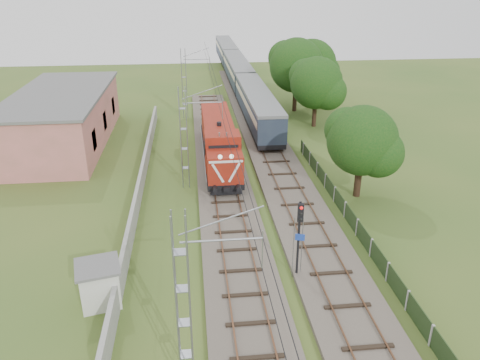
{
  "coord_description": "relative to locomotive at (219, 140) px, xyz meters",
  "views": [
    {
      "loc": [
        -2.4,
        -22.51,
        15.51
      ],
      "look_at": [
        0.88,
        7.77,
        2.2
      ],
      "focal_mm": 35.0,
      "sensor_mm": 36.0,
      "label": 1
    }
  ],
  "objects": [
    {
      "name": "tree_d",
      "position": [
        13.07,
        18.98,
        3.14
      ],
      "size": [
        6.5,
        6.19,
        8.43
      ],
      "color": "#3A2418",
      "rests_on": "ground"
    },
    {
      "name": "track_main",
      "position": [
        0.0,
        -9.94,
        -1.93
      ],
      "size": [
        4.2,
        70.0,
        0.45
      ],
      "color": "#6B6054",
      "rests_on": "ground"
    },
    {
      "name": "station_building",
      "position": [
        -15.0,
        7.06,
        0.52
      ],
      "size": [
        8.4,
        20.4,
        5.22
      ],
      "color": "#D47472",
      "rests_on": "ground"
    },
    {
      "name": "relay_hut",
      "position": [
        -7.4,
        -19.11,
        -0.98
      ],
      "size": [
        2.61,
        2.61,
        2.25
      ],
      "color": "silver",
      "rests_on": "ground"
    },
    {
      "name": "boundary_wall",
      "position": [
        -6.5,
        -4.94,
        -1.36
      ],
      "size": [
        0.25,
        40.0,
        1.5
      ],
      "primitive_type": "cube",
      "color": "#9E9E99",
      "rests_on": "ground"
    },
    {
      "name": "coach_rake",
      "position": [
        5.0,
        32.47,
        0.26
      ],
      "size": [
        2.82,
        62.95,
        3.26
      ],
      "color": "black",
      "rests_on": "ground"
    },
    {
      "name": "signal_post",
      "position": [
        3.1,
        -18.13,
        1.13
      ],
      "size": [
        0.51,
        0.41,
        4.72
      ],
      "color": "black",
      "rests_on": "ground"
    },
    {
      "name": "track_side",
      "position": [
        5.0,
        3.06,
        -1.93
      ],
      "size": [
        4.2,
        80.0,
        0.45
      ],
      "color": "#6B6054",
      "rests_on": "ground"
    },
    {
      "name": "locomotive",
      "position": [
        0.0,
        0.0,
        0.0
      ],
      "size": [
        2.78,
        15.89,
        4.03
      ],
      "color": "black",
      "rests_on": "ground"
    },
    {
      "name": "ground",
      "position": [
        0.0,
        -16.94,
        -2.11
      ],
      "size": [
        140.0,
        140.0,
        0.0
      ],
      "primitive_type": "plane",
      "color": "#3A5921",
      "rests_on": "ground"
    },
    {
      "name": "tree_a",
      "position": [
        10.07,
        -8.12,
        2.29
      ],
      "size": [
        5.45,
        5.19,
        7.07
      ],
      "color": "#3A2418",
      "rests_on": "ground"
    },
    {
      "name": "tree_c",
      "position": [
        10.6,
        16.63,
        3.43
      ],
      "size": [
        6.86,
        6.53,
        8.89
      ],
      "color": "#3A2418",
      "rests_on": "ground"
    },
    {
      "name": "catenary",
      "position": [
        -2.95,
        -4.94,
        1.94
      ],
      "size": [
        3.31,
        70.0,
        8.0
      ],
      "color": "gray",
      "rests_on": "ground"
    },
    {
      "name": "tree_b",
      "position": [
        11.37,
        9.97,
        2.69
      ],
      "size": [
        5.94,
        5.66,
        7.7
      ],
      "color": "#3A2418",
      "rests_on": "ground"
    },
    {
      "name": "fence",
      "position": [
        8.0,
        -13.94,
        -1.51
      ],
      "size": [
        0.12,
        32.0,
        1.2
      ],
      "color": "black",
      "rests_on": "ground"
    }
  ]
}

